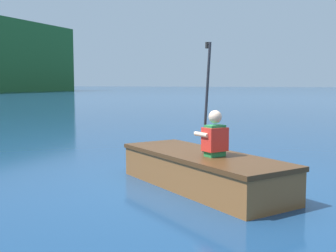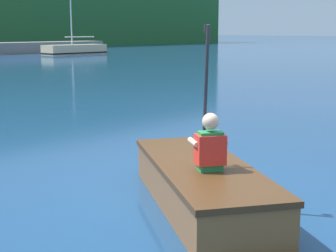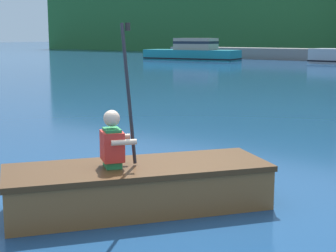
{
  "view_description": "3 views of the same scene",
  "coord_description": "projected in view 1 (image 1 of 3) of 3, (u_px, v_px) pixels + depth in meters",
  "views": [
    {
      "loc": [
        -5.43,
        -2.12,
        1.42
      ],
      "look_at": [
        -0.11,
        0.2,
        0.83
      ],
      "focal_mm": 45.0,
      "sensor_mm": 36.0,
      "label": 1
    },
    {
      "loc": [
        -4.28,
        -3.68,
        1.89
      ],
      "look_at": [
        -0.11,
        0.2,
        0.83
      ],
      "focal_mm": 55.0,
      "sensor_mm": 36.0,
      "label": 2
    },
    {
      "loc": [
        3.44,
        -4.19,
        1.81
      ],
      "look_at": [
        -0.11,
        0.2,
        0.83
      ],
      "focal_mm": 55.0,
      "sensor_mm": 36.0,
      "label": 3
    }
  ],
  "objects": [
    {
      "name": "ground_plane",
      "position": [
        184.0,
        184.0,
        5.94
      ],
      "size": [
        300.0,
        300.0,
        0.0
      ],
      "primitive_type": "plane",
      "color": "navy"
    },
    {
      "name": "rowboat_foreground",
      "position": [
        200.0,
        168.0,
        5.72
      ],
      "size": [
        2.33,
        2.83,
        0.48
      ],
      "color": "brown",
      "rests_on": "ground"
    },
    {
      "name": "person_paddler",
      "position": [
        214.0,
        135.0,
        5.42
      ],
      "size": [
        0.45,
        0.45,
        1.47
      ],
      "color": "#267F3F",
      "rests_on": "rowboat_foreground"
    }
  ]
}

